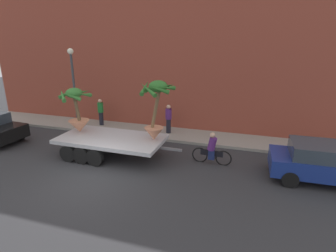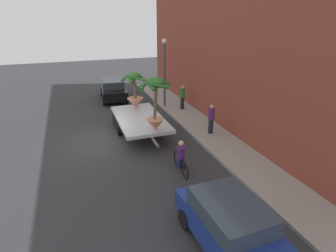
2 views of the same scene
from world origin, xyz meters
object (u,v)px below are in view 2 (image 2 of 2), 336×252
cyclist (181,158)px  street_lamp (164,64)px  flatbed_trailer (139,120)px  potted_palm_rear (155,102)px  pedestrian_far_left (211,118)px  trailing_car (113,89)px  potted_palm_middle (135,91)px  pedestrian_near_gate (182,97)px  parked_car (232,227)px

cyclist → street_lamp: (-8.75, 2.32, 2.56)m
flatbed_trailer → potted_palm_rear: bearing=6.5°
pedestrian_far_left → cyclist: bearing=-45.6°
cyclist → trailing_car: bearing=-175.9°
pedestrian_far_left → street_lamp: size_ratio=0.35×
cyclist → potted_palm_middle: bearing=-176.8°
flatbed_trailer → potted_palm_rear: potted_palm_rear is taller
flatbed_trailer → pedestrian_near_gate: size_ratio=3.55×
potted_palm_rear → street_lamp: street_lamp is taller
potted_palm_rear → parked_car: potted_palm_rear is taller
cyclist → pedestrian_far_left: pedestrian_far_left is taller
flatbed_trailer → parked_car: bearing=2.0°
pedestrian_near_gate → potted_palm_rear: bearing=-35.4°
pedestrian_near_gate → cyclist: bearing=-23.2°
potted_palm_rear → trailing_car: size_ratio=0.66×
cyclist → pedestrian_near_gate: size_ratio=1.08×
parked_car → potted_palm_rear: bearing=-179.6°
potted_palm_middle → trailing_car: size_ratio=0.53×
parked_car → trailing_car: size_ratio=1.01×
potted_palm_rear → street_lamp: (-6.18, 2.64, 0.71)m
cyclist → trailing_car: trailing_car is taller
trailing_car → street_lamp: 5.38m
pedestrian_far_left → potted_palm_middle: bearing=-136.6°
flatbed_trailer → potted_palm_middle: 2.16m
parked_car → street_lamp: size_ratio=0.88×
cyclist → parked_car: 4.54m
street_lamp → pedestrian_far_left: bearing=7.9°
flatbed_trailer → pedestrian_far_left: pedestrian_far_left is taller
potted_palm_middle → pedestrian_near_gate: size_ratio=1.31×
pedestrian_far_left → street_lamp: (-5.70, -0.79, 2.19)m
potted_palm_middle → pedestrian_far_left: bearing=43.4°
potted_palm_rear → pedestrian_near_gate: (-5.09, 3.61, -1.47)m
flatbed_trailer → trailing_car: 7.32m
trailing_car → street_lamp: street_lamp is taller
pedestrian_near_gate → street_lamp: (-1.09, -0.97, 2.19)m
cyclist → flatbed_trailer: bearing=-173.1°
cyclist → potted_palm_rear: bearing=-172.8°
flatbed_trailer → parked_car: (9.55, 0.33, 0.07)m
flatbed_trailer → parked_car: size_ratio=1.42×
potted_palm_rear → potted_palm_middle: potted_palm_rear is taller
potted_palm_rear → pedestrian_far_left: potted_palm_rear is taller
pedestrian_near_gate → trailing_car: bearing=-138.2°
potted_palm_rear → pedestrian_near_gate: potted_palm_rear is taller
pedestrian_near_gate → pedestrian_far_left: size_ratio=1.00×
flatbed_trailer → potted_palm_middle: bearing=172.6°
street_lamp → potted_palm_rear: bearing=-23.2°
potted_palm_rear → cyclist: size_ratio=1.52×
cyclist → pedestrian_far_left: (-3.05, 3.11, 0.37)m
flatbed_trailer → street_lamp: bearing=141.9°
street_lamp → parked_car: bearing=-11.1°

